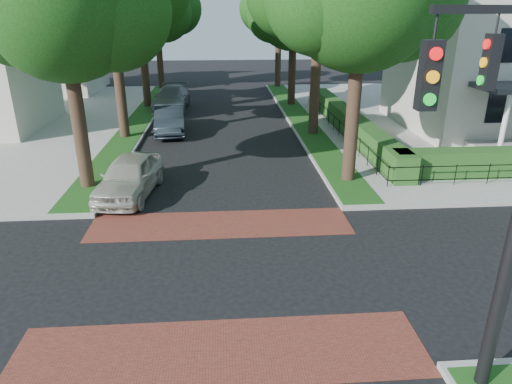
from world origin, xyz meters
TOP-DOWN VIEW (x-y plane):
  - ground at (0.00, 0.00)m, footprint 120.00×120.00m
  - sidewalk_ne at (19.50, 19.00)m, footprint 30.00×30.00m
  - crosswalk_far at (0.00, 3.20)m, footprint 9.00×2.20m
  - crosswalk_near at (0.00, -3.20)m, footprint 9.00×2.20m
  - grass_strip_ne at (5.40, 19.10)m, footprint 1.60×29.80m
  - grass_strip_nw at (-5.40, 19.10)m, footprint 1.60×29.80m
  - tree_right_far at (5.60, 24.22)m, footprint 7.25×6.23m
  - tree_right_back at (5.60, 33.23)m, footprint 7.50×6.45m
  - tree_left_near at (-5.40, 7.23)m, footprint 7.50×6.45m
  - tree_left_far at (-5.40, 24.22)m, footprint 7.00×6.02m
  - tree_left_back at (-5.40, 33.24)m, footprint 7.75×6.66m
  - hedge_main_road at (7.70, 15.00)m, footprint 1.00×18.00m
  - fence_main_road at (6.90, 15.00)m, footprint 0.06×18.00m
  - house_left_far at (-15.49, 31.99)m, footprint 10.00×9.00m
  - parked_car_front at (-3.60, 6.22)m, footprint 2.49×4.89m
  - parked_car_middle at (-3.02, 16.21)m, footprint 2.14×5.03m
  - parked_car_rear at (-3.60, 23.23)m, footprint 2.54×5.92m

SIDE VIEW (x-z plane):
  - ground at x=0.00m, z-range 0.00..0.00m
  - crosswalk_far at x=0.00m, z-range 0.00..0.01m
  - crosswalk_near at x=0.00m, z-range 0.00..0.01m
  - sidewalk_ne at x=19.50m, z-range 0.00..0.15m
  - grass_strip_ne at x=5.40m, z-range 0.15..0.17m
  - grass_strip_nw at x=-5.40m, z-range 0.15..0.17m
  - fence_main_road at x=6.90m, z-range 0.15..1.05m
  - hedge_main_road at x=7.70m, z-range 0.15..1.35m
  - parked_car_front at x=-3.60m, z-range 0.00..1.60m
  - parked_car_middle at x=-3.02m, z-range 0.00..1.61m
  - parked_car_rear at x=-3.60m, z-range 0.00..1.70m
  - house_left_far at x=-15.49m, z-range -0.03..10.11m
  - tree_right_far at x=5.60m, z-range 2.04..11.78m
  - tree_left_far at x=-5.40m, z-range 2.19..12.05m
  - tree_right_back at x=5.60m, z-range 2.17..12.37m
  - tree_left_near at x=-5.40m, z-range 2.17..12.37m
  - tree_left_back at x=-5.40m, z-range 2.19..12.63m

